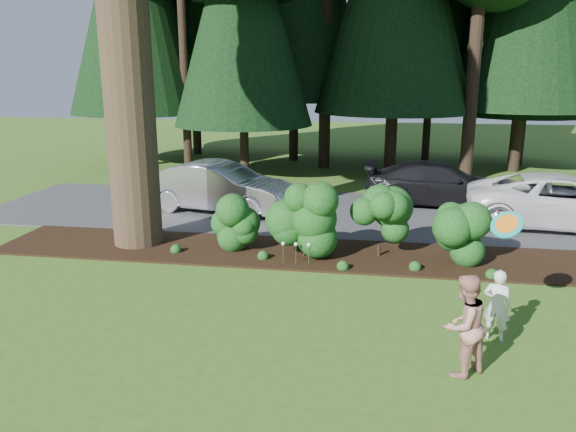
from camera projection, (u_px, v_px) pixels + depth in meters
The scene contains 11 objects.
ground at pixel (293, 308), 10.72m from camera, with size 80.00×80.00×0.00m, color #33601B.
mulch_bed at pixel (313, 254), 13.82m from camera, with size 16.00×2.50×0.05m, color black.
driveway at pixel (329, 212), 17.88m from camera, with size 22.00×6.00×0.03m, color #38383A.
shrub_row at pixel (345, 226), 13.40m from camera, with size 6.53×1.60×1.61m.
lily_cluster at pixel (296, 245), 12.94m from camera, with size 0.69×0.09×0.57m.
car_silver_wagon at pixel (220, 187), 17.75m from camera, with size 1.66×4.75×1.57m, color #BABABF.
car_white_suv at pixel (566, 202), 15.96m from camera, with size 2.50×5.42×1.51m, color silver.
car_dark_suv at pixel (439, 184), 18.65m from camera, with size 1.99×4.91×1.42m, color black.
child at pixel (497, 305), 9.34m from camera, with size 0.45×0.30×1.24m, color white.
adult at pixel (464, 325), 8.23m from camera, with size 0.76×0.59×1.57m, color #AA2B16.
frisbee at pixel (507, 224), 8.97m from camera, with size 0.60×0.44×0.53m.
Camera 1 is at (1.50, -9.82, 4.42)m, focal length 35.00 mm.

